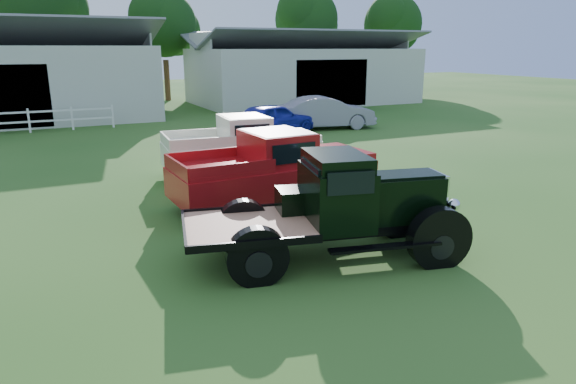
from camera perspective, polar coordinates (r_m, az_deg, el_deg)
name	(u,v)px	position (r m, az deg, el deg)	size (l,w,h in m)	color
ground	(305,257)	(10.58, 1.89, -7.22)	(120.00, 120.00, 0.00)	#1E4D15
shed_right	(303,68)	(40.17, 1.62, 13.63)	(16.80, 9.20, 5.20)	beige
tree_b	(34,23)	(42.63, -26.34, 16.44)	(6.90, 6.90, 11.50)	#113412
tree_c	(165,42)	(42.68, -13.54, 15.90)	(5.40, 5.40, 9.00)	#113412
tree_d	(306,37)	(48.21, 2.03, 16.85)	(6.00, 6.00, 10.00)	#113412
tree_e	(392,40)	(50.82, 11.47, 16.22)	(5.70, 5.70, 9.50)	#113412
vintage_flatbed	(330,207)	(10.19, 4.73, -1.69)	(5.45, 2.16, 2.16)	black
red_pickup	(273,168)	(13.67, -1.64, 2.63)	(5.58, 2.14, 2.04)	#A11215
white_pickup	(242,146)	(17.14, -5.19, 5.10)	(5.25, 2.04, 1.93)	white
misc_car_blue	(273,119)	(25.09, -1.70, 8.11)	(1.82, 4.53, 1.54)	#1C23A1
misc_car_grey	(326,113)	(27.10, 4.21, 8.79)	(1.76, 5.05, 1.67)	gray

